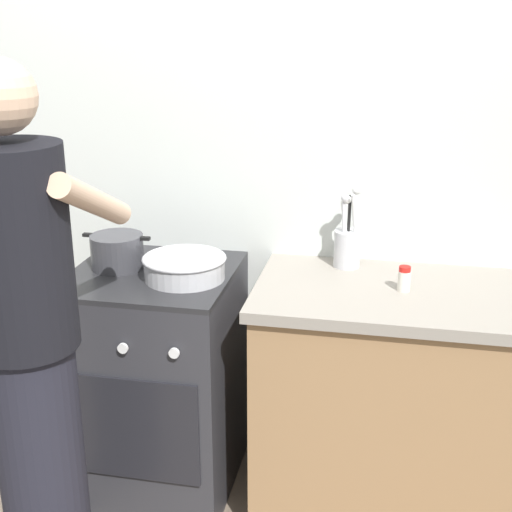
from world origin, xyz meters
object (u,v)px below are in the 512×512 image
Objects in this scene: stove_range at (157,380)px; person at (30,357)px; utensil_crock at (347,243)px; spice_bottle at (404,279)px; pot at (117,251)px; mixing_bowl at (185,266)px.

stove_range is 0.77m from person.
utensil_crock is 3.56× the size of spice_bottle.
stove_range is 1.04m from spice_bottle.
stove_range is 10.17× the size of spice_bottle.
stove_range is 3.43× the size of pot.
pot is 0.86m from utensil_crock.
person reaches higher than utensil_crock.
spice_bottle is at bearing -1.31° from pot.
spice_bottle is at bearing -0.12° from stove_range.
person reaches higher than spice_bottle.
pot is 0.67m from person.
pot is (-0.14, 0.02, 0.51)m from stove_range.
utensil_crock reaches higher than spice_bottle.
person is at bearing -90.47° from pot.
stove_range is 0.52m from mixing_bowl.
utensil_crock is 0.30m from spice_bottle.
mixing_bowl is 0.61m from utensil_crock.
person is at bearing -115.48° from mixing_bowl.
mixing_bowl is 3.43× the size of spice_bottle.
stove_range is 2.86× the size of utensil_crock.
spice_bottle is at bearing 2.66° from mixing_bowl.
utensil_crock reaches higher than stove_range.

